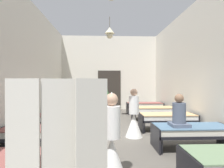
{
  "coord_description": "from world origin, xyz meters",
  "views": [
    {
      "loc": [
        -0.35,
        -6.47,
        1.65
      ],
      "look_at": [
        0.0,
        1.4,
        1.6
      ],
      "focal_mm": 30.41,
      "sensor_mm": 36.0,
      "label": 1
    }
  ],
  "objects": [
    {
      "name": "bed_left_row_2",
      "position": [
        -1.86,
        0.0,
        0.44
      ],
      "size": [
        1.9,
        0.84,
        0.57
      ],
      "color": "black",
      "rests_on": "ground"
    },
    {
      "name": "nurse_near_aisle",
      "position": [
        -0.21,
        -3.23,
        0.53
      ],
      "size": [
        0.52,
        0.52,
        1.49
      ],
      "rotation": [
        0.0,
        0.0,
        5.44
      ],
      "color": "white",
      "rests_on": "ground"
    },
    {
      "name": "patient_seated_secondary",
      "position": [
        1.51,
        -1.89,
        0.87
      ],
      "size": [
        0.44,
        0.44,
        0.8
      ],
      "color": "#515B70",
      "rests_on": "bed_right_row_1"
    },
    {
      "name": "potted_plant",
      "position": [
        -0.16,
        4.43,
        0.79
      ],
      "size": [
        0.47,
        0.47,
        1.39
      ],
      "color": "brown",
      "rests_on": "ground"
    },
    {
      "name": "bed_left_row_0",
      "position": [
        -1.86,
        -3.66,
        0.44
      ],
      "size": [
        1.9,
        0.84,
        0.57
      ],
      "color": "black",
      "rests_on": "ground"
    },
    {
      "name": "bed_left_row_4",
      "position": [
        -1.86,
        3.66,
        0.44
      ],
      "size": [
        1.9,
        0.84,
        0.57
      ],
      "color": "black",
      "rests_on": "ground"
    },
    {
      "name": "bed_right_row_1",
      "position": [
        1.86,
        -1.83,
        0.44
      ],
      "size": [
        1.9,
        0.84,
        0.57
      ],
      "color": "black",
      "rests_on": "ground"
    },
    {
      "name": "bed_right_row_2",
      "position": [
        1.86,
        0.0,
        0.44
      ],
      "size": [
        1.9,
        0.84,
        0.57
      ],
      "color": "black",
      "rests_on": "ground"
    },
    {
      "name": "bed_left_row_1",
      "position": [
        -1.86,
        -1.83,
        0.44
      ],
      "size": [
        1.9,
        0.84,
        0.57
      ],
      "color": "black",
      "rests_on": "ground"
    },
    {
      "name": "nurse_mid_aisle",
      "position": [
        0.57,
        -0.75,
        0.53
      ],
      "size": [
        0.52,
        0.52,
        1.49
      ],
      "rotation": [
        0.0,
        0.0,
        4.0
      ],
      "color": "white",
      "rests_on": "ground"
    },
    {
      "name": "ground_plane",
      "position": [
        0.0,
        0.0,
        -0.05
      ],
      "size": [
        6.42,
        11.14,
        0.1
      ],
      "primitive_type": "cube",
      "color": "#59544C"
    },
    {
      "name": "privacy_screen",
      "position": [
        -0.91,
        -4.11,
        0.85
      ],
      "size": [
        1.24,
        0.23,
        1.7
      ],
      "rotation": [
        0.0,
        0.0,
        0.2
      ],
      "color": "silver",
      "rests_on": "ground"
    },
    {
      "name": "patient_seated_primary",
      "position": [
        -1.51,
        -1.81,
        0.87
      ],
      "size": [
        0.44,
        0.44,
        0.8
      ],
      "color": "slate",
      "rests_on": "bed_left_row_1"
    },
    {
      "name": "bed_right_row_3",
      "position": [
        1.86,
        1.83,
        0.44
      ],
      "size": [
        1.9,
        0.84,
        0.57
      ],
      "color": "black",
      "rests_on": "ground"
    },
    {
      "name": "bed_right_row_4",
      "position": [
        1.86,
        3.66,
        0.44
      ],
      "size": [
        1.9,
        0.84,
        0.57
      ],
      "color": "black",
      "rests_on": "ground"
    },
    {
      "name": "room_shell",
      "position": [
        -0.0,
        1.25,
        2.28
      ],
      "size": [
        6.22,
        10.74,
        4.55
      ],
      "color": "silver",
      "rests_on": "ground"
    },
    {
      "name": "bed_left_row_3",
      "position": [
        -1.86,
        1.83,
        0.44
      ],
      "size": [
        1.9,
        0.84,
        0.57
      ],
      "color": "black",
      "rests_on": "ground"
    }
  ]
}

